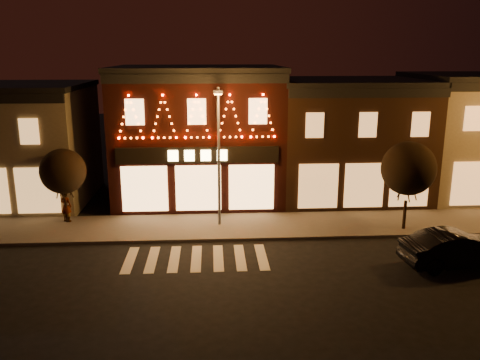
{
  "coord_description": "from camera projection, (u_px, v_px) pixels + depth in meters",
  "views": [
    {
      "loc": [
        0.74,
        -17.08,
        9.12
      ],
      "look_at": [
        2.0,
        4.0,
        3.67
      ],
      "focal_mm": 37.13,
      "sensor_mm": 36.0,
      "label": 1
    }
  ],
  "objects": [
    {
      "name": "tree_right",
      "position": [
        409.0,
        168.0,
        25.24
      ],
      "size": [
        2.76,
        2.76,
        4.62
      ],
      "rotation": [
        0.0,
        0.0,
        -0.09
      ],
      "color": "black",
      "rests_on": "sidewalk_far"
    },
    {
      "name": "pedestrian",
      "position": [
        66.0,
        206.0,
        26.92
      ],
      "size": [
        0.72,
        0.59,
        1.72
      ],
      "primitive_type": "imported",
      "rotation": [
        0.0,
        0.0,
        2.82
      ],
      "color": "gray",
      "rests_on": "sidewalk_far"
    },
    {
      "name": "tree_left",
      "position": [
        63.0,
        171.0,
        26.37
      ],
      "size": [
        2.42,
        2.42,
        4.04
      ],
      "rotation": [
        0.0,
        0.0,
        0.14
      ],
      "color": "black",
      "rests_on": "sidewalk_far"
    },
    {
      "name": "streetlamp_mid",
      "position": [
        219.0,
        147.0,
        25.39
      ],
      "size": [
        0.46,
        1.66,
        7.28
      ],
      "rotation": [
        0.0,
        0.0,
        0.02
      ],
      "color": "#59595E",
      "rests_on": "sidewalk_far"
    },
    {
      "name": "ground",
      "position": [
        194.0,
        301.0,
        18.75
      ],
      "size": [
        120.0,
        120.0,
        0.0
      ],
      "primitive_type": "plane",
      "color": "black",
      "rests_on": "ground"
    },
    {
      "name": "building_pulp",
      "position": [
        199.0,
        133.0,
        31.21
      ],
      "size": [
        10.2,
        8.34,
        8.3
      ],
      "color": "black",
      "rests_on": "ground"
    },
    {
      "name": "dark_sedan",
      "position": [
        457.0,
        249.0,
        21.65
      ],
      "size": [
        4.99,
        2.22,
        1.59
      ],
      "primitive_type": "imported",
      "rotation": [
        0.0,
        0.0,
        1.68
      ],
      "color": "black",
      "rests_on": "ground"
    },
    {
      "name": "sidewalk_far",
      "position": [
        236.0,
        226.0,
        26.58
      ],
      "size": [
        44.0,
        4.0,
        0.15
      ],
      "primitive_type": "cube",
      "color": "#47423D",
      "rests_on": "ground"
    },
    {
      "name": "building_right_a",
      "position": [
        347.0,
        138.0,
        31.88
      ],
      "size": [
        9.2,
        8.28,
        7.5
      ],
      "color": "#382113",
      "rests_on": "ground"
    }
  ]
}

